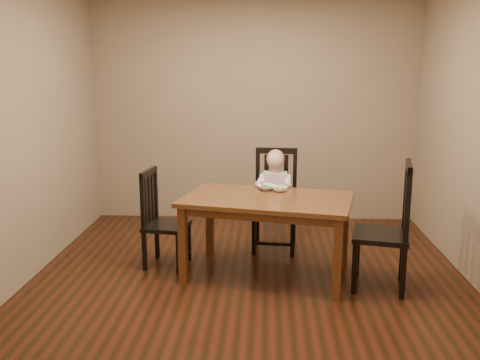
{
  "coord_description": "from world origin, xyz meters",
  "views": [
    {
      "loc": [
        0.15,
        -4.66,
        1.92
      ],
      "look_at": [
        -0.1,
        0.25,
        0.87
      ],
      "focal_mm": 40.0,
      "sensor_mm": 36.0,
      "label": 1
    }
  ],
  "objects_px": {
    "dining_table": "(267,206)",
    "bowl_peas": "(267,188)",
    "chair_left": "(162,220)",
    "bowl_veg": "(280,189)",
    "chair_child": "(275,202)",
    "chair_right": "(388,229)",
    "toddler": "(275,190)"
  },
  "relations": [
    {
      "from": "chair_child",
      "to": "bowl_veg",
      "type": "relative_size",
      "value": 7.25
    },
    {
      "from": "chair_child",
      "to": "chair_right",
      "type": "relative_size",
      "value": 0.95
    },
    {
      "from": "dining_table",
      "to": "toddler",
      "type": "relative_size",
      "value": 2.97
    },
    {
      "from": "toddler",
      "to": "bowl_veg",
      "type": "height_order",
      "value": "toddler"
    },
    {
      "from": "dining_table",
      "to": "chair_left",
      "type": "bearing_deg",
      "value": 168.31
    },
    {
      "from": "chair_child",
      "to": "chair_left",
      "type": "distance_m",
      "value": 1.24
    },
    {
      "from": "chair_left",
      "to": "bowl_peas",
      "type": "distance_m",
      "value": 1.06
    },
    {
      "from": "dining_table",
      "to": "bowl_veg",
      "type": "bearing_deg",
      "value": 62.58
    },
    {
      "from": "chair_child",
      "to": "bowl_veg",
      "type": "distance_m",
      "value": 0.6
    },
    {
      "from": "chair_left",
      "to": "chair_right",
      "type": "xyz_separation_m",
      "value": [
        2.06,
        -0.45,
        0.08
      ]
    },
    {
      "from": "dining_table",
      "to": "chair_right",
      "type": "height_order",
      "value": "chair_right"
    },
    {
      "from": "chair_right",
      "to": "bowl_veg",
      "type": "xyz_separation_m",
      "value": [
        -0.92,
        0.47,
        0.23
      ]
    },
    {
      "from": "dining_table",
      "to": "chair_right",
      "type": "relative_size",
      "value": 1.47
    },
    {
      "from": "dining_table",
      "to": "chair_left",
      "type": "distance_m",
      "value": 1.06
    },
    {
      "from": "dining_table",
      "to": "chair_child",
      "type": "relative_size",
      "value": 1.55
    },
    {
      "from": "chair_child",
      "to": "bowl_veg",
      "type": "xyz_separation_m",
      "value": [
        0.04,
        -0.54,
        0.26
      ]
    },
    {
      "from": "bowl_veg",
      "to": "chair_child",
      "type": "bearing_deg",
      "value": 93.86
    },
    {
      "from": "chair_left",
      "to": "chair_right",
      "type": "bearing_deg",
      "value": 85.82
    },
    {
      "from": "chair_left",
      "to": "chair_right",
      "type": "height_order",
      "value": "chair_right"
    },
    {
      "from": "bowl_peas",
      "to": "bowl_veg",
      "type": "xyz_separation_m",
      "value": [
        0.13,
        -0.06,
        0.0
      ]
    },
    {
      "from": "chair_child",
      "to": "bowl_peas",
      "type": "height_order",
      "value": "chair_child"
    },
    {
      "from": "chair_child",
      "to": "bowl_peas",
      "type": "bearing_deg",
      "value": 83.67
    },
    {
      "from": "chair_right",
      "to": "bowl_peas",
      "type": "distance_m",
      "value": 1.2
    },
    {
      "from": "chair_right",
      "to": "bowl_peas",
      "type": "relative_size",
      "value": 6.28
    },
    {
      "from": "chair_child",
      "to": "toddler",
      "type": "bearing_deg",
      "value": 90.0
    },
    {
      "from": "chair_left",
      "to": "bowl_peas",
      "type": "bearing_deg",
      "value": 102.95
    },
    {
      "from": "chair_left",
      "to": "bowl_veg",
      "type": "xyz_separation_m",
      "value": [
        1.14,
        0.02,
        0.32
      ]
    },
    {
      "from": "dining_table",
      "to": "bowl_peas",
      "type": "height_order",
      "value": "bowl_peas"
    },
    {
      "from": "dining_table",
      "to": "bowl_peas",
      "type": "distance_m",
      "value": 0.32
    },
    {
      "from": "chair_child",
      "to": "bowl_veg",
      "type": "height_order",
      "value": "chair_child"
    },
    {
      "from": "chair_child",
      "to": "dining_table",
      "type": "bearing_deg",
      "value": 88.29
    },
    {
      "from": "bowl_peas",
      "to": "chair_child",
      "type": "bearing_deg",
      "value": 79.04
    }
  ]
}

